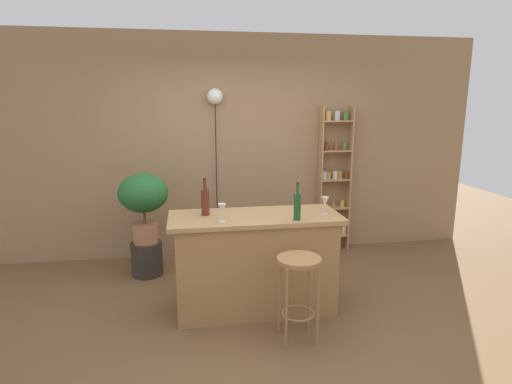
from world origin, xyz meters
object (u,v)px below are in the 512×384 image
at_px(wine_glass_center, 222,209).
at_px(pendant_globe_light, 215,100).
at_px(bottle_olive_oil, 205,201).
at_px(wine_glass_left, 325,202).
at_px(bar_stool, 299,278).
at_px(bottle_spirits_clear, 297,206).
at_px(spice_shelf, 335,180).
at_px(potted_plant, 143,198).
at_px(plant_stool, 147,258).

bearing_deg(wine_glass_center, pendant_globe_light, 87.61).
relative_size(bottle_olive_oil, wine_glass_left, 2.13).
bearing_deg(bar_stool, wine_glass_center, 143.96).
height_order(bar_stool, bottle_spirits_clear, bottle_spirits_clear).
bearing_deg(bottle_spirits_clear, bar_stool, -101.43).
bearing_deg(spice_shelf, bottle_olive_oil, -141.20).
bearing_deg(wine_glass_center, wine_glass_left, 6.38).
relative_size(bottle_spirits_clear, wine_glass_center, 2.08).
bearing_deg(bottle_spirits_clear, wine_glass_center, 175.55).
relative_size(bar_stool, wine_glass_center, 4.44).
relative_size(bar_stool, pendant_globe_light, 0.34).
xyz_separation_m(bottle_spirits_clear, wine_glass_left, (0.31, 0.16, -0.01)).
distance_m(spice_shelf, wine_glass_center, 2.33).
distance_m(wine_glass_left, wine_glass_center, 0.98).
bearing_deg(wine_glass_center, bar_stool, -36.04).
xyz_separation_m(potted_plant, bottle_olive_oil, (0.65, -0.92, 0.16)).
distance_m(bottle_spirits_clear, pendant_globe_light, 2.07).
xyz_separation_m(bottle_olive_oil, pendant_globe_light, (0.21, 1.46, 0.93)).
bearing_deg(bottle_spirits_clear, plant_stool, 140.06).
relative_size(bottle_spirits_clear, wine_glass_left, 2.08).
bearing_deg(pendant_globe_light, bottle_olive_oil, -98.07).
bearing_deg(wine_glass_left, plant_stool, 149.09).
height_order(plant_stool, pendant_globe_light, pendant_globe_light).
bearing_deg(pendant_globe_light, plant_stool, -147.84).
xyz_separation_m(bar_stool, wine_glass_center, (-0.59, 0.43, 0.51)).
height_order(plant_stool, wine_glass_center, wine_glass_center).
distance_m(bar_stool, bottle_spirits_clear, 0.65).
relative_size(spice_shelf, bottle_olive_oil, 5.48).
bearing_deg(bottle_spirits_clear, pendant_globe_light, 108.66).
bearing_deg(bottle_spirits_clear, wine_glass_left, 27.37).
xyz_separation_m(bottle_spirits_clear, wine_glass_center, (-0.66, 0.05, -0.01)).
bearing_deg(wine_glass_left, bottle_spirits_clear, -152.63).
bearing_deg(wine_glass_left, bottle_olive_oil, 173.02).
bearing_deg(pendant_globe_light, bottle_spirits_clear, -71.34).
height_order(wine_glass_left, pendant_globe_light, pendant_globe_light).
relative_size(plant_stool, bottle_spirits_clear, 1.15).
distance_m(spice_shelf, plant_stool, 2.58).
relative_size(bar_stool, plant_stool, 1.85).
bearing_deg(plant_stool, bottle_olive_oil, -54.65).
distance_m(bar_stool, potted_plant, 2.14).
bearing_deg(wine_glass_center, bottle_spirits_clear, -4.45).
relative_size(bar_stool, potted_plant, 0.91).
bearing_deg(wine_glass_left, wine_glass_center, -173.62).
distance_m(plant_stool, wine_glass_center, 1.65).
bearing_deg(wine_glass_left, pendant_globe_light, 119.53).
bearing_deg(wine_glass_center, plant_stool, 124.08).
height_order(spice_shelf, wine_glass_center, spice_shelf).
bearing_deg(wine_glass_left, potted_plant, 149.09).
distance_m(spice_shelf, potted_plant, 2.47).
xyz_separation_m(wine_glass_left, pendant_globe_light, (-0.90, 1.60, 0.94)).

